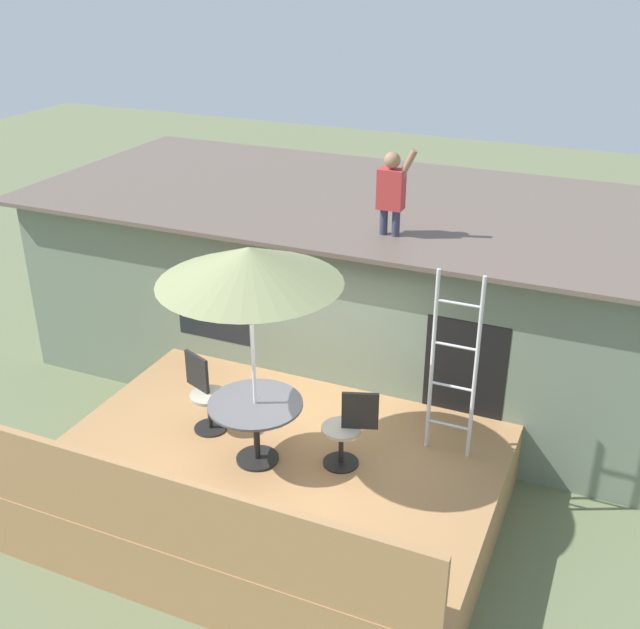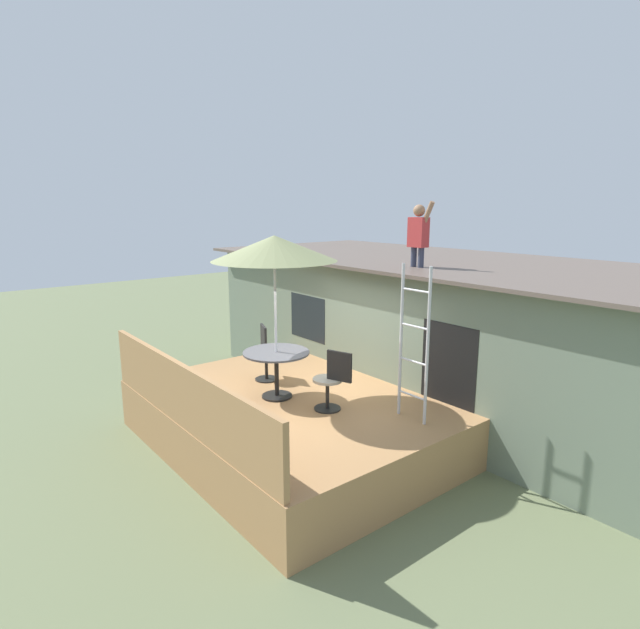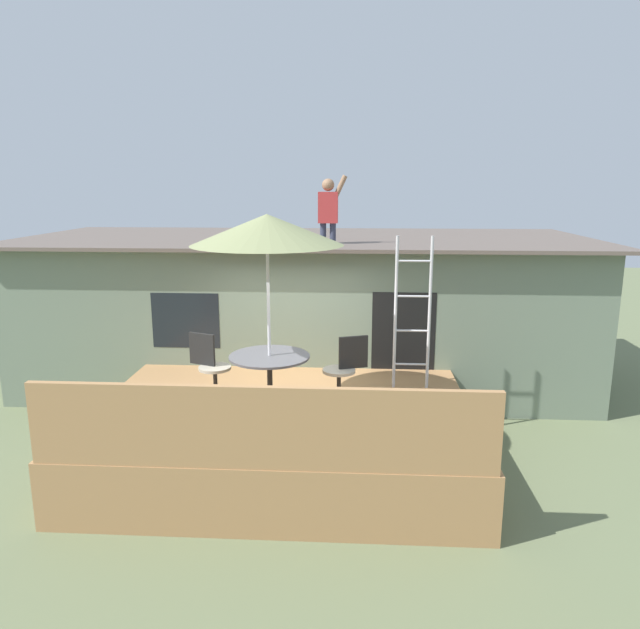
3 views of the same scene
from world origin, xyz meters
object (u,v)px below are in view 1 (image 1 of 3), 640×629
at_px(patio_table, 256,415).
at_px(step_ladder, 454,366).
at_px(person_figure, 392,188).
at_px(patio_chair_left, 205,393).
at_px(patio_chair_right, 348,429).
at_px(patio_umbrella, 249,265).

distance_m(patio_table, step_ladder, 2.22).
xyz_separation_m(patio_table, person_figure, (0.64, 2.50, 1.96)).
distance_m(step_ladder, patio_chair_left, 2.92).
relative_size(patio_table, patio_chair_right, 1.13).
xyz_separation_m(step_ladder, person_figure, (-1.26, 1.49, 1.45)).
height_order(patio_table, patio_umbrella, patio_umbrella).
bearing_deg(patio_chair_left, patio_chair_right, 21.37).
height_order(person_figure, patio_chair_left, person_figure).
bearing_deg(patio_chair_right, patio_umbrella, 0.00).
relative_size(person_figure, patio_chair_left, 1.21).
relative_size(patio_chair_left, patio_chair_right, 1.00).
xyz_separation_m(person_figure, patio_chair_right, (0.31, -2.17, -2.09)).
relative_size(patio_table, step_ladder, 0.47).
height_order(step_ladder, patio_chair_left, step_ladder).
height_order(patio_umbrella, step_ladder, patio_umbrella).
relative_size(patio_umbrella, patio_chair_right, 2.76).
bearing_deg(step_ladder, patio_umbrella, -152.05).
relative_size(patio_umbrella, person_figure, 2.29).
bearing_deg(person_figure, patio_chair_left, -125.00).
xyz_separation_m(step_ladder, patio_chair_right, (-0.95, -0.68, -0.64)).
xyz_separation_m(patio_table, patio_chair_right, (0.95, 0.33, -0.13)).
height_order(patio_table, person_figure, person_figure).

